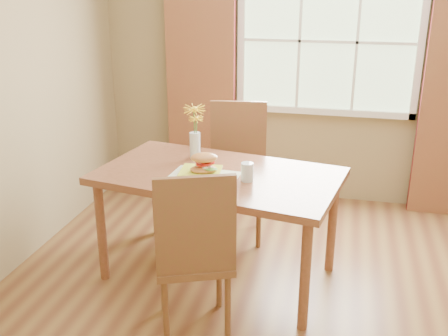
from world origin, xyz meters
TOP-DOWN VIEW (x-y plane):
  - room at (0.00, 0.00)m, footprint 4.24×3.84m
  - window at (0.00, 1.87)m, footprint 1.62×0.06m
  - curtain_left at (-1.15, 1.78)m, footprint 0.65×0.08m
  - dining_table at (-0.61, 0.29)m, footprint 1.75×1.17m
  - chair_near at (-0.58, -0.42)m, footprint 0.58×0.58m
  - chair_far at (-0.63, 1.00)m, footprint 0.52×0.52m
  - placemat at (-0.69, 0.17)m, footprint 0.47×0.36m
  - plate at (-0.72, 0.21)m, footprint 0.29×0.29m
  - croissant_sandwich at (-0.69, 0.21)m, footprint 0.22×0.18m
  - water_glass at (-0.39, 0.18)m, footprint 0.08×0.08m
  - flower_vase at (-0.85, 0.54)m, footprint 0.16×0.16m

SIDE VIEW (x-z plane):
  - chair_near at x=-0.58m, z-range 0.05..1.12m
  - chair_far at x=-0.63m, z-range 0.05..1.15m
  - dining_table at x=-0.61m, z-range 0.31..1.10m
  - placemat at x=-0.69m, z-range 0.79..0.79m
  - plate at x=-0.72m, z-range 0.79..0.81m
  - water_glass at x=-0.39m, z-range 0.79..0.91m
  - croissant_sandwich at x=-0.69m, z-range 0.81..0.95m
  - flower_vase at x=-0.85m, z-range 0.83..1.23m
  - curtain_left at x=-1.15m, z-range 0.00..2.20m
  - room at x=0.00m, z-range -0.02..2.72m
  - window at x=0.00m, z-range 0.84..2.16m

